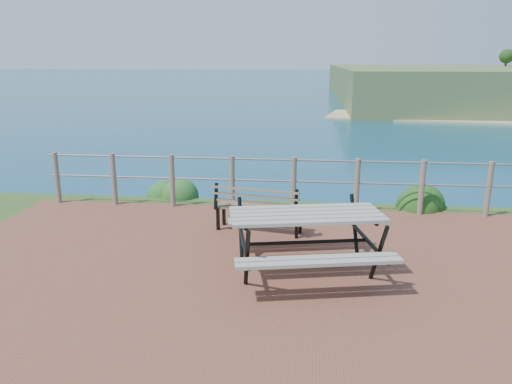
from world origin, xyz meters
TOP-DOWN VIEW (x-y plane):
  - ground at (0.00, 0.00)m, footprint 10.00×7.00m
  - ocean at (0.00, 200.00)m, footprint 1200.00×1200.00m
  - safety_railing at (0.00, 3.35)m, footprint 9.40×0.10m
  - picnic_table at (0.26, 0.54)m, footprint 2.06×1.66m
  - park_bench at (-0.51, 2.09)m, footprint 1.48×0.63m
  - shrub_lip_west at (-2.59, 4.10)m, footprint 0.78×0.78m
  - shrub_lip_east at (2.38, 3.97)m, footprint 0.88×0.88m

SIDE VIEW (x-z plane):
  - ground at x=0.00m, z-range -0.06..0.06m
  - ocean at x=0.00m, z-range 0.00..0.00m
  - shrub_lip_west at x=-2.59m, z-range -0.26..0.26m
  - shrub_lip_east at x=2.38m, z-range -0.33..0.33m
  - picnic_table at x=0.26m, z-range 0.11..0.93m
  - park_bench at x=-0.51m, z-range 0.13..0.94m
  - safety_railing at x=0.00m, z-range 0.07..1.07m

